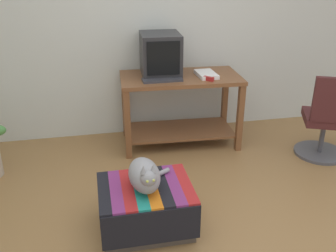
% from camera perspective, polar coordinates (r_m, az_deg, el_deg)
% --- Properties ---
extents(ground_plane, '(14.00, 14.00, 0.00)m').
position_cam_1_polar(ground_plane, '(2.91, 4.18, -16.78)').
color(ground_plane, olive).
extents(back_wall, '(8.00, 0.10, 2.60)m').
position_cam_1_polar(back_wall, '(4.25, -2.95, 15.95)').
color(back_wall, silver).
rests_on(back_wall, ground_plane).
extents(desk, '(1.28, 0.70, 0.77)m').
position_cam_1_polar(desk, '(4.05, 1.86, 4.21)').
color(desk, brown).
rests_on(desk, ground_plane).
extents(tv_monitor, '(0.42, 0.48, 0.43)m').
position_cam_1_polar(tv_monitor, '(3.98, -1.15, 10.73)').
color(tv_monitor, '#28282B').
rests_on(tv_monitor, desk).
extents(keyboard, '(0.40, 0.16, 0.02)m').
position_cam_1_polar(keyboard, '(3.80, -0.88, 7.01)').
color(keyboard, '#333338').
rests_on(keyboard, desk).
extents(book, '(0.19, 0.31, 0.04)m').
position_cam_1_polar(book, '(3.98, 5.81, 7.78)').
color(book, white).
rests_on(book, desk).
extents(ottoman_with_blanket, '(0.69, 0.57, 0.36)m').
position_cam_1_polar(ottoman_with_blanket, '(2.91, -3.35, -12.13)').
color(ottoman_with_blanket, '#4C4238').
rests_on(ottoman_with_blanket, ground_plane).
extents(cat, '(0.35, 0.40, 0.27)m').
position_cam_1_polar(cat, '(2.73, -3.52, -7.45)').
color(cat, gray).
rests_on(cat, ottoman_with_blanket).
extents(office_chair, '(0.55, 0.55, 0.89)m').
position_cam_1_polar(office_chair, '(4.11, 22.80, 0.51)').
color(office_chair, '#4C4C51').
rests_on(office_chair, ground_plane).
extents(stapler, '(0.10, 0.11, 0.04)m').
position_cam_1_polar(stapler, '(3.83, 6.15, 7.12)').
color(stapler, '#A31E1E').
rests_on(stapler, desk).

